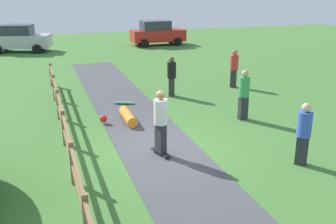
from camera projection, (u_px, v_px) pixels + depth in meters
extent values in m
plane|color=#427533|center=(159.00, 150.00, 11.72)|extent=(60.00, 60.00, 0.00)
cube|color=#47474C|center=(159.00, 150.00, 11.71)|extent=(2.40, 28.00, 0.02)
cube|color=olive|center=(86.00, 220.00, 7.28)|extent=(0.12, 0.12, 1.10)
cube|color=olive|center=(72.00, 163.00, 9.60)|extent=(0.12, 0.12, 1.10)
cube|color=olive|center=(64.00, 128.00, 11.92)|extent=(0.12, 0.12, 1.10)
cube|color=olive|center=(58.00, 104.00, 14.24)|extent=(0.12, 0.12, 1.10)
cube|color=olive|center=(54.00, 87.00, 16.56)|extent=(0.12, 0.12, 1.10)
cube|color=olive|center=(51.00, 75.00, 18.88)|extent=(0.12, 0.12, 1.10)
cube|color=olive|center=(68.00, 145.00, 10.78)|extent=(0.08, 18.00, 0.09)
cube|color=olive|center=(66.00, 130.00, 10.64)|extent=(0.08, 18.00, 0.09)
cube|color=black|center=(161.00, 152.00, 11.34)|extent=(0.41, 0.82, 0.02)
cylinder|color=silver|center=(153.00, 151.00, 11.53)|extent=(0.05, 0.07, 0.06)
cylinder|color=silver|center=(158.00, 150.00, 11.61)|extent=(0.05, 0.07, 0.06)
cylinder|color=silver|center=(164.00, 158.00, 11.09)|extent=(0.05, 0.07, 0.06)
cylinder|color=silver|center=(168.00, 156.00, 11.17)|extent=(0.05, 0.07, 0.06)
cube|color=#2D2D33|center=(161.00, 138.00, 11.20)|extent=(0.28, 0.36, 0.85)
cylinder|color=white|center=(161.00, 112.00, 10.96)|extent=(0.47, 0.47, 0.71)
sphere|color=#9E704C|center=(160.00, 95.00, 10.81)|extent=(0.25, 0.25, 0.25)
cylinder|color=orange|center=(128.00, 116.00, 14.05)|extent=(0.38, 1.51, 0.36)
sphere|color=red|center=(103.00, 119.00, 13.80)|extent=(0.26, 0.26, 0.26)
cube|color=#338C4C|center=(124.00, 102.00, 16.09)|extent=(0.82, 0.49, 0.02)
cylinder|color=silver|center=(117.00, 104.00, 16.05)|extent=(0.07, 0.05, 0.06)
cylinder|color=silver|center=(117.00, 103.00, 16.19)|extent=(0.07, 0.05, 0.06)
cylinder|color=silver|center=(130.00, 104.00, 16.01)|extent=(0.07, 0.05, 0.06)
cylinder|color=silver|center=(131.00, 103.00, 16.16)|extent=(0.07, 0.05, 0.06)
cube|color=#2D2D33|center=(302.00, 150.00, 10.69)|extent=(0.38, 0.35, 0.81)
cylinder|color=blue|center=(305.00, 124.00, 10.46)|extent=(0.53, 0.53, 0.68)
sphere|color=beige|center=(307.00, 108.00, 10.32)|extent=(0.24, 0.24, 0.24)
cube|color=#2D2D33|center=(172.00, 87.00, 17.20)|extent=(0.34, 0.38, 0.81)
cylinder|color=black|center=(172.00, 70.00, 16.97)|extent=(0.52, 0.52, 0.68)
sphere|color=brown|center=(172.00, 59.00, 16.83)|extent=(0.24, 0.24, 0.24)
cube|color=#2D2D33|center=(243.00, 108.00, 14.25)|extent=(0.34, 0.24, 0.85)
cylinder|color=green|center=(244.00, 87.00, 14.01)|extent=(0.43, 0.43, 0.71)
sphere|color=tan|center=(245.00, 74.00, 13.86)|extent=(0.25, 0.25, 0.25)
cube|color=#2D2D33|center=(233.00, 78.00, 18.72)|extent=(0.37, 0.36, 0.83)
cylinder|color=red|center=(234.00, 62.00, 18.48)|extent=(0.54, 0.54, 0.69)
sphere|color=#9E704C|center=(235.00, 52.00, 18.34)|extent=(0.25, 0.25, 0.25)
cube|color=red|center=(158.00, 35.00, 31.33)|extent=(4.21, 1.74, 0.90)
cube|color=#2D333D|center=(155.00, 25.00, 31.02)|extent=(2.21, 1.58, 0.70)
cylinder|color=black|center=(170.00, 39.00, 32.68)|extent=(0.64, 0.25, 0.64)
cylinder|color=black|center=(178.00, 42.00, 31.10)|extent=(0.64, 0.25, 0.64)
cylinder|color=black|center=(139.00, 40.00, 31.84)|extent=(0.64, 0.25, 0.64)
cylinder|color=black|center=(145.00, 43.00, 30.26)|extent=(0.64, 0.25, 0.64)
cube|color=#B7B7BC|center=(20.00, 41.00, 28.23)|extent=(4.49, 2.70, 0.90)
cube|color=#2D333D|center=(16.00, 30.00, 27.97)|extent=(2.52, 2.06, 0.70)
cylinder|color=black|center=(43.00, 45.00, 29.29)|extent=(0.68, 0.39, 0.64)
cylinder|color=black|center=(37.00, 49.00, 27.62)|extent=(0.68, 0.39, 0.64)
cylinder|color=black|center=(6.00, 46.00, 29.11)|extent=(0.68, 0.39, 0.64)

